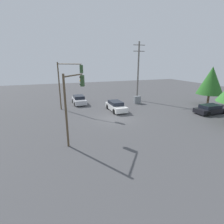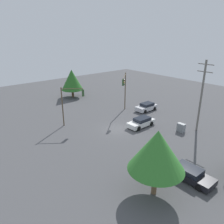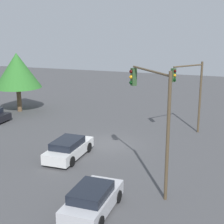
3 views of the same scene
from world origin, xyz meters
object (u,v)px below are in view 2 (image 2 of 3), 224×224
object	(u,v)px
sedan_white	(141,122)
electrical_cabinet	(181,128)
traffic_signal_main	(124,87)
traffic_signal_cross	(71,100)
sedan_dark	(190,173)
sedan_silver	(146,107)

from	to	relation	value
sedan_white	electrical_cabinet	size ratio (longest dim) A/B	3.60
traffic_signal_main	traffic_signal_cross	size ratio (longest dim) A/B	1.13
sedan_dark	sedan_silver	world-z (taller)	sedan_silver
traffic_signal_cross	electrical_cabinet	world-z (taller)	traffic_signal_cross
sedan_silver	traffic_signal_cross	world-z (taller)	traffic_signal_cross
sedan_silver	traffic_signal_main	bearing A→B (deg)	60.83
traffic_signal_cross	sedan_dark	bearing A→B (deg)	-46.48
traffic_signal_main	electrical_cabinet	world-z (taller)	traffic_signal_main
sedan_silver	traffic_signal_main	distance (m)	5.88
sedan_white	sedan_silver	size ratio (longest dim) A/B	1.08
sedan_silver	traffic_signal_main	size ratio (longest dim) A/B	0.61
sedan_white	sedan_silver	xyz separation A→B (m)	(4.36, -6.11, 0.01)
sedan_white	sedan_dark	world-z (taller)	sedan_white
sedan_dark	sedan_silver	xyz separation A→B (m)	(16.22, -11.96, 0.08)
sedan_white	sedan_dark	distance (m)	13.23
sedan_white	sedan_silver	bearing A→B (deg)	-54.47
sedan_silver	sedan_dark	bearing A→B (deg)	143.59
traffic_signal_cross	sedan_silver	bearing A→B (deg)	26.00
electrical_cabinet	sedan_dark	bearing A→B (deg)	127.51
sedan_silver	traffic_signal_cross	bearing A→B (deg)	78.79
sedan_silver	sedan_white	bearing A→B (deg)	125.53
traffic_signal_main	electrical_cabinet	bearing A→B (deg)	51.81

